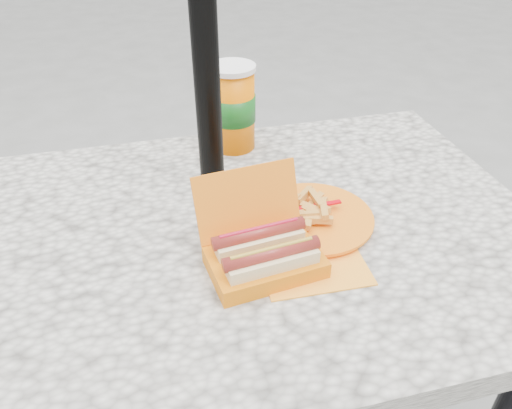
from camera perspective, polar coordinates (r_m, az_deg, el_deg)
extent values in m
cube|color=beige|center=(0.95, -3.15, -4.16)|extent=(1.20, 0.80, 0.05)
cylinder|color=black|center=(1.47, -25.11, -10.97)|extent=(0.07, 0.07, 0.70)
cylinder|color=black|center=(1.55, 13.43, -5.08)|extent=(0.07, 0.07, 0.70)
cylinder|color=black|center=(0.92, -6.07, 20.70)|extent=(0.05, 0.05, 2.20)
cube|color=orange|center=(0.84, 1.03, -6.66)|extent=(0.20, 0.14, 0.03)
cube|color=orange|center=(0.86, -0.95, 0.36)|extent=(0.19, 0.07, 0.11)
cube|color=beige|center=(0.81, 1.78, -6.88)|extent=(0.16, 0.06, 0.04)
cylinder|color=#9B3B2E|center=(0.80, 1.81, -5.64)|extent=(0.16, 0.04, 0.02)
cylinder|color=#A88123|center=(0.79, 1.83, -5.03)|extent=(0.14, 0.02, 0.01)
cube|color=beige|center=(0.85, 0.34, -4.54)|extent=(0.16, 0.06, 0.04)
cylinder|color=#9B3B2E|center=(0.84, 0.34, -3.32)|extent=(0.16, 0.04, 0.02)
cylinder|color=maroon|center=(0.83, 0.35, -2.71)|extent=(0.14, 0.02, 0.01)
cube|color=orange|center=(0.88, 6.10, -5.99)|extent=(0.19, 0.19, 0.00)
cylinder|color=orange|center=(0.96, 6.53, -1.58)|extent=(0.22, 0.22, 0.01)
cylinder|color=orange|center=(0.96, 6.55, -1.39)|extent=(0.23, 0.23, 0.01)
cube|color=gold|center=(0.98, 6.76, 0.40)|extent=(0.05, 0.05, 0.01)
cube|color=gold|center=(0.96, 6.90, 0.69)|extent=(0.02, 0.06, 0.01)
cube|color=gold|center=(0.97, 5.50, 1.08)|extent=(0.05, 0.05, 0.01)
cube|color=gold|center=(0.96, 7.45, -0.25)|extent=(0.05, 0.05, 0.01)
cube|color=gold|center=(0.95, 6.62, -0.56)|extent=(0.05, 0.05, 0.01)
cube|color=gold|center=(0.94, 7.08, -1.05)|extent=(0.06, 0.03, 0.01)
cube|color=gold|center=(0.93, 7.79, -0.53)|extent=(0.03, 0.06, 0.01)
cube|color=gold|center=(0.95, 6.35, -0.79)|extent=(0.06, 0.02, 0.01)
cube|color=gold|center=(0.94, 4.12, 0.15)|extent=(0.05, 0.05, 0.01)
cube|color=gold|center=(0.92, 5.98, -1.67)|extent=(0.03, 0.06, 0.01)
cube|color=gold|center=(0.92, 5.06, -1.80)|extent=(0.06, 0.03, 0.01)
cube|color=gold|center=(0.92, 5.49, -1.22)|extent=(0.06, 0.02, 0.01)
cube|color=gold|center=(0.92, 7.10, -1.73)|extent=(0.06, 0.03, 0.01)
cube|color=gold|center=(0.94, 6.74, -1.02)|extent=(0.04, 0.05, 0.01)
ellipsoid|color=maroon|center=(0.98, 3.70, 0.39)|extent=(0.05, 0.05, 0.01)
cube|color=#C8000B|center=(0.95, 7.06, -0.12)|extent=(0.10, 0.01, 0.00)
cylinder|color=#FA7200|center=(1.17, -2.65, 10.75)|extent=(0.10, 0.10, 0.19)
cylinder|color=#125918|center=(1.17, -2.65, 11.00)|extent=(0.10, 0.10, 0.06)
cylinder|color=white|center=(1.13, -2.78, 15.35)|extent=(0.11, 0.11, 0.01)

